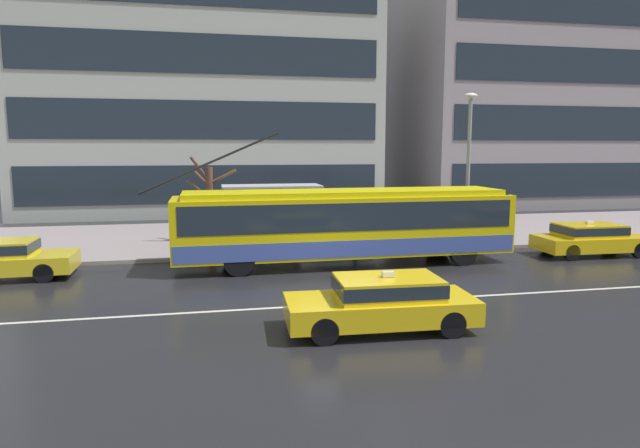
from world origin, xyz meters
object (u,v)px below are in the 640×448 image
Objects in this scene: trolleybus at (345,223)px; taxi_oncoming_near at (383,301)px; pedestrian_at_shelter at (409,209)px; pedestrian_walking_past at (357,206)px; taxi_ahead_of_bus at (591,238)px; street_tree_bare at (209,199)px; bus_shelter at (271,199)px; street_lamp at (469,155)px; pedestrian_approaching_curb at (231,209)px; pedestrian_waiting_by_pole at (295,209)px.

trolleybus reaches higher than taxi_oncoming_near.
pedestrian_at_shelter is 2.37m from pedestrian_walking_past.
pedestrian_at_shelter is at bearing 157.12° from taxi_ahead_of_bus.
pedestrian_at_shelter is 0.99× the size of pedestrian_walking_past.
taxi_oncoming_near is 1.19× the size of street_tree_bare.
street_tree_bare is (-2.60, 0.94, -0.01)m from bus_shelter.
taxi_ahead_of_bus is (9.99, -0.33, -0.81)m from trolleybus.
taxi_ahead_of_bus is 1.08× the size of bus_shelter.
pedestrian_at_shelter is (4.26, 9.68, 1.00)m from taxi_oncoming_near.
street_lamp is (-3.92, 2.92, 3.25)m from taxi_ahead_of_bus.
street_tree_bare is (-0.88, 1.01, 0.34)m from pedestrian_approaching_curb.
street_lamp is at bearing -9.69° from pedestrian_waiting_by_pole.
bus_shelter is 2.16× the size of pedestrian_waiting_by_pole.
pedestrian_waiting_by_pole is (2.74, -0.07, -0.08)m from pedestrian_approaching_curb.
pedestrian_walking_past reaches higher than pedestrian_at_shelter.
pedestrian_approaching_curb is at bearing 168.89° from pedestrian_at_shelter.
pedestrian_at_shelter reaches higher than pedestrian_approaching_curb.
pedestrian_approaching_curb is 2.74m from pedestrian_waiting_by_pole.
pedestrian_approaching_curb is at bearing 163.14° from taxi_ahead_of_bus.
pedestrian_waiting_by_pole is at bearing 108.17° from trolleybus.
trolleybus is 2.07× the size of street_lamp.
street_tree_bare is (-14.88, 5.25, 1.35)m from taxi_ahead_of_bus.
taxi_oncoming_near is 0.70× the size of street_lamp.
pedestrian_at_shelter is 7.52m from pedestrian_approaching_curb.
pedestrian_walking_past reaches higher than taxi_oncoming_near.
taxi_ahead_of_bus is 2.23× the size of pedestrian_at_shelter.
pedestrian_waiting_by_pole is at bearing 170.31° from street_lamp.
bus_shelter reaches higher than pedestrian_walking_past.
street_tree_bare reaches higher than bus_shelter.
pedestrian_walking_past is at bearing 1.85° from pedestrian_waiting_by_pole.
taxi_oncoming_near is 2.33× the size of pedestrian_waiting_by_pole.
street_lamp is (6.96, 9.81, 3.25)m from taxi_oncoming_near.
pedestrian_walking_past is (-1.86, 1.47, 0.02)m from pedestrian_at_shelter.
pedestrian_waiting_by_pole is at bearing 163.45° from pedestrian_at_shelter.
trolleybus is 4.63m from bus_shelter.
pedestrian_waiting_by_pole is (-11.25, 4.17, 0.93)m from taxi_ahead_of_bus.
street_lamp reaches higher than pedestrian_waiting_by_pole.
pedestrian_walking_past reaches higher than pedestrian_approaching_curb.
taxi_ahead_of_bus is 0.69× the size of street_lamp.
street_tree_bare is at bearing 167.96° from street_lamp.
taxi_ahead_of_bus is 13.09m from bus_shelter.
pedestrian_waiting_by_pole reaches higher than taxi_oncoming_near.
pedestrian_walking_past is 0.32× the size of street_lamp.
pedestrian_waiting_by_pole is 0.51× the size of street_tree_bare.
pedestrian_walking_past is (3.81, -0.05, -0.35)m from bus_shelter.
pedestrian_at_shelter is 4.83m from pedestrian_waiting_by_pole.
trolleybus reaches higher than pedestrian_at_shelter.
pedestrian_waiting_by_pole is at bearing 91.93° from taxi_oncoming_near.
street_lamp reaches higher than bus_shelter.
trolleybus is at bearing 82.99° from taxi_oncoming_near.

